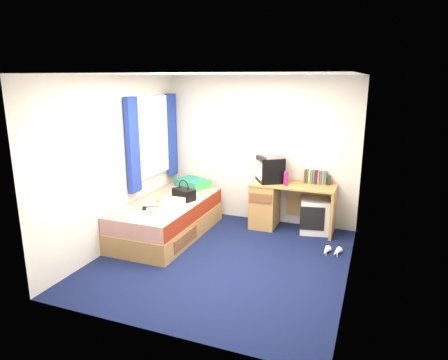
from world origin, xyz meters
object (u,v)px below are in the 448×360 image
at_px(colour_swatch_fan, 153,211).
at_px(towel, 172,202).
at_px(magazine, 166,200).
at_px(remote_control, 145,208).
at_px(storage_cube, 314,215).
at_px(crt_tv, 270,169).
at_px(bed, 168,218).
at_px(vcr, 271,155).
at_px(pillow, 193,183).
at_px(aerosol_can, 286,178).
at_px(desk, 276,203).
at_px(pink_water_bottle, 286,179).
at_px(white_heels, 331,252).
at_px(picture_frame, 329,180).
at_px(handbag, 184,194).
at_px(water_bottle, 150,205).

bearing_deg(colour_swatch_fan, towel, 71.04).
height_order(magazine, remote_control, remote_control).
bearing_deg(colour_swatch_fan, remote_control, 158.79).
bearing_deg(storage_cube, crt_tv, 169.94).
xyz_separation_m(storage_cube, colour_swatch_fan, (-2.02, -1.44, 0.28)).
distance_m(storage_cube, crt_tv, 1.00).
bearing_deg(bed, vcr, 34.97).
height_order(pillow, towel, pillow).
distance_m(aerosol_can, remote_control, 2.21).
height_order(desk, crt_tv, crt_tv).
bearing_deg(desk, pink_water_bottle, -38.10).
bearing_deg(colour_swatch_fan, pink_water_bottle, 39.06).
height_order(desk, aerosol_can, aerosol_can).
distance_m(bed, vcr, 1.88).
height_order(pillow, white_heels, pillow).
distance_m(crt_tv, magazine, 1.71).
relative_size(vcr, white_heels, 1.39).
xyz_separation_m(picture_frame, aerosol_can, (-0.65, -0.19, 0.02)).
relative_size(handbag, white_heels, 1.42).
xyz_separation_m(crt_tv, handbag, (-1.14, -0.77, -0.32)).
height_order(vcr, remote_control, vcr).
bearing_deg(bed, towel, -40.87).
xyz_separation_m(desk, picture_frame, (0.80, 0.17, 0.41)).
height_order(bed, white_heels, bed).
distance_m(storage_cube, pink_water_bottle, 0.75).
xyz_separation_m(bed, pillow, (-0.01, 0.91, 0.34)).
relative_size(vcr, handbag, 0.98).
relative_size(bed, aerosol_can, 11.63).
height_order(pillow, pink_water_bottle, pink_water_bottle).
bearing_deg(vcr, desk, 52.51).
distance_m(bed, remote_control, 0.52).
distance_m(water_bottle, colour_swatch_fan, 0.24).
xyz_separation_m(desk, storage_cube, (0.62, 0.01, -0.14)).
bearing_deg(desk, vcr, 177.93).
bearing_deg(storage_cube, bed, -166.39).
bearing_deg(handbag, magazine, -133.47).
relative_size(crt_tv, remote_control, 3.34).
distance_m(crt_tv, aerosol_can, 0.29).
xyz_separation_m(aerosol_can, towel, (-1.44, -1.06, -0.25)).
distance_m(crt_tv, white_heels, 1.61).
bearing_deg(vcr, pink_water_bottle, 27.71).
height_order(crt_tv, aerosol_can, crt_tv).
xyz_separation_m(pillow, desk, (1.46, 0.03, -0.20)).
relative_size(pillow, handbag, 1.48).
relative_size(picture_frame, white_heels, 0.51).
bearing_deg(storage_cube, picture_frame, 30.11).
bearing_deg(vcr, magazine, -92.90).
height_order(pink_water_bottle, remote_control, pink_water_bottle).
distance_m(desk, vcr, 0.79).
bearing_deg(crt_tv, aerosol_can, 53.79).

